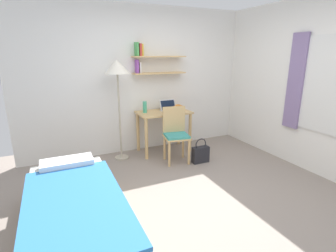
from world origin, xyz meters
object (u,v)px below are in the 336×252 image
at_px(desk, 164,120).
at_px(water_bottle, 145,107).
at_px(standing_lamp, 117,72).
at_px(book_stack, 178,108).
at_px(laptop, 169,108).
at_px(handbag, 200,154).
at_px(desk_chair, 176,132).
at_px(bed, 76,217).

xyz_separation_m(desk, water_bottle, (-0.34, 0.05, 0.26)).
height_order(standing_lamp, book_stack, standing_lamp).
height_order(desk, water_bottle, water_bottle).
height_order(laptop, handbag, laptop).
xyz_separation_m(standing_lamp, handbag, (1.17, -0.73, -1.34)).
distance_m(desk, desk_chair, 0.51).
bearing_deg(water_bottle, desk, -9.13).
bearing_deg(bed, laptop, 45.05).
relative_size(bed, standing_lamp, 1.20).
height_order(desk, laptop, laptop).
height_order(bed, desk, desk).
bearing_deg(standing_lamp, laptop, 3.85).
height_order(desk, desk_chair, desk_chair).
bearing_deg(book_stack, handbag, -87.69).
height_order(laptop, book_stack, laptop).
bearing_deg(water_bottle, bed, -126.86).
xyz_separation_m(bed, standing_lamp, (0.93, 1.81, 1.25)).
height_order(desk_chair, book_stack, desk_chair).
relative_size(desk, handbag, 2.25).
height_order(bed, book_stack, book_stack).
height_order(bed, desk_chair, desk_chair).
distance_m(laptop, water_bottle, 0.46).
distance_m(desk, laptop, 0.24).
bearing_deg(standing_lamp, water_bottle, 8.18).
bearing_deg(desk_chair, desk, 89.75).
xyz_separation_m(desk_chair, handbag, (0.35, -0.25, -0.36)).
bearing_deg(laptop, desk_chair, -102.60).
bearing_deg(desk_chair, standing_lamp, 149.43).
bearing_deg(handbag, book_stack, 92.31).
bearing_deg(bed, desk, 46.18).
bearing_deg(book_stack, laptop, -178.34).
bearing_deg(desk_chair, bed, -142.80).
xyz_separation_m(laptop, water_bottle, (-0.46, 0.01, 0.05)).
distance_m(bed, handbag, 2.36).
distance_m(desk_chair, standing_lamp, 1.37).
xyz_separation_m(bed, laptop, (1.87, 1.87, 0.57)).
distance_m(water_bottle, handbag, 1.27).
xyz_separation_m(bed, desk, (1.75, 1.82, 0.37)).
bearing_deg(laptop, book_stack, 1.66).
distance_m(desk_chair, handbag, 0.56).
relative_size(water_bottle, handbag, 0.49).
distance_m(water_bottle, book_stack, 0.66).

